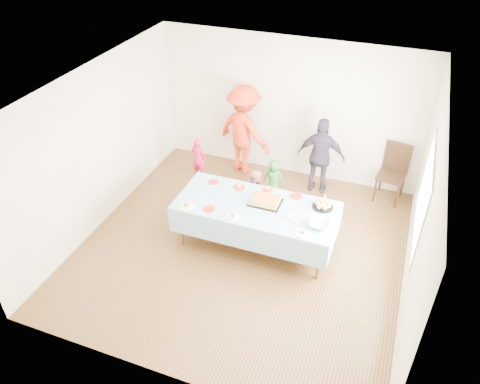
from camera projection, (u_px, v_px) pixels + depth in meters
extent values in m
plane|color=#452D13|center=(242.00, 247.00, 7.59)|extent=(5.00, 5.00, 0.00)
cube|color=beige|center=(289.00, 109.00, 8.72)|extent=(5.00, 0.04, 2.70)
cube|color=beige|center=(160.00, 301.00, 4.90)|extent=(5.00, 0.04, 2.70)
cube|color=beige|center=(97.00, 148.00, 7.53)|extent=(0.04, 5.00, 2.70)
cube|color=beige|center=(422.00, 215.00, 6.09)|extent=(0.04, 5.00, 2.70)
cube|color=white|center=(243.00, 90.00, 6.03)|extent=(5.00, 5.00, 0.04)
cube|color=#472B16|center=(423.00, 197.00, 6.17)|extent=(0.03, 1.75, 1.35)
cylinder|color=brown|center=(181.00, 226.00, 7.45)|extent=(0.06, 0.06, 0.73)
cylinder|color=brown|center=(319.00, 260.00, 6.81)|extent=(0.06, 0.06, 0.73)
cylinder|color=brown|center=(203.00, 197.00, 8.09)|extent=(0.06, 0.06, 0.73)
cylinder|color=brown|center=(331.00, 226.00, 7.45)|extent=(0.06, 0.06, 0.73)
cube|color=brown|center=(256.00, 207.00, 7.23)|extent=(2.40, 1.00, 0.04)
cube|color=silver|center=(256.00, 205.00, 7.21)|extent=(2.50, 1.10, 0.01)
cube|color=black|center=(265.00, 202.00, 7.26)|extent=(0.49, 0.38, 0.01)
cube|color=#F1CA5B|center=(266.00, 200.00, 7.24)|extent=(0.42, 0.31, 0.06)
cube|color=#AB6F27|center=(266.00, 199.00, 7.21)|extent=(0.42, 0.31, 0.01)
cylinder|color=black|center=(323.00, 207.00, 7.16)|extent=(0.33, 0.33, 0.02)
sphere|color=tan|center=(329.00, 205.00, 7.11)|extent=(0.08, 0.08, 0.08)
sphere|color=tan|center=(327.00, 202.00, 7.18)|extent=(0.08, 0.08, 0.08)
sphere|color=tan|center=(321.00, 201.00, 7.20)|extent=(0.08, 0.08, 0.08)
sphere|color=tan|center=(317.00, 203.00, 7.16)|extent=(0.08, 0.08, 0.08)
sphere|color=tan|center=(319.00, 206.00, 7.09)|extent=(0.08, 0.08, 0.08)
sphere|color=tan|center=(325.00, 208.00, 7.06)|extent=(0.08, 0.08, 0.08)
sphere|color=tan|center=(323.00, 204.00, 7.13)|extent=(0.08, 0.08, 0.08)
imported|color=silver|center=(320.00, 224.00, 6.77)|extent=(0.31, 0.31, 0.08)
cone|color=white|center=(324.00, 199.00, 7.19)|extent=(0.11, 0.11, 0.19)
cylinder|color=red|center=(213.00, 182.00, 7.73)|extent=(0.17, 0.17, 0.01)
cylinder|color=red|center=(239.00, 187.00, 7.59)|extent=(0.19, 0.19, 0.01)
cylinder|color=red|center=(268.00, 190.00, 7.54)|extent=(0.16, 0.16, 0.01)
cylinder|color=red|center=(296.00, 196.00, 7.40)|extent=(0.20, 0.20, 0.01)
cylinder|color=red|center=(209.00, 209.00, 7.12)|extent=(0.18, 0.18, 0.01)
cylinder|color=white|center=(186.00, 206.00, 7.18)|extent=(0.23, 0.23, 0.01)
cylinder|color=white|center=(233.00, 216.00, 6.97)|extent=(0.20, 0.20, 0.01)
cylinder|color=white|center=(302.00, 233.00, 6.66)|extent=(0.21, 0.21, 0.01)
cylinder|color=black|center=(375.00, 190.00, 8.49)|extent=(0.04, 0.04, 0.48)
cylinder|color=black|center=(397.00, 197.00, 8.32)|extent=(0.04, 0.04, 0.48)
cylinder|color=black|center=(381.00, 180.00, 8.77)|extent=(0.04, 0.04, 0.48)
cylinder|color=black|center=(402.00, 186.00, 8.61)|extent=(0.04, 0.04, 0.48)
cube|color=black|center=(391.00, 176.00, 8.40)|extent=(0.53, 0.53, 0.06)
cube|color=black|center=(398.00, 157.00, 8.37)|extent=(0.47, 0.12, 0.55)
imported|color=#DE1B4A|center=(199.00, 158.00, 9.04)|extent=(0.34, 0.24, 0.86)
imported|color=#297B2A|center=(273.00, 179.00, 8.52)|extent=(0.40, 0.28, 0.77)
imported|color=tan|center=(255.00, 193.00, 8.04)|extent=(0.53, 0.47, 0.92)
imported|color=red|center=(244.00, 130.00, 8.98)|extent=(1.32, 1.03, 1.80)
imported|color=#332A3A|center=(321.00, 156.00, 8.48)|extent=(0.88, 0.39, 1.49)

